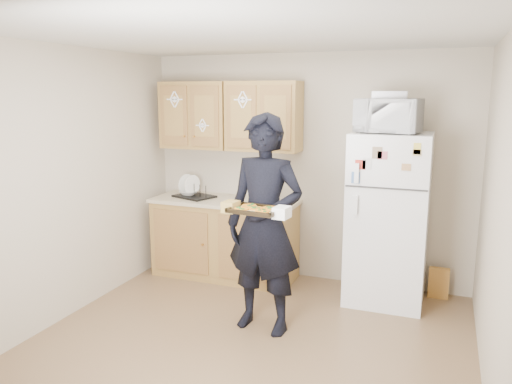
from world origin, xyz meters
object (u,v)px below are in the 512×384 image
Objects in this scene: person at (265,225)px; baking_tray at (256,211)px; dish_rack at (194,190)px; refrigerator at (388,219)px; microwave at (388,116)px.

baking_tray is (0.03, -0.30, 0.19)m from person.
dish_rack is (-1.25, 1.07, 0.03)m from person.
refrigerator is 4.26× the size of baking_tray.
microwave is at bearing 53.76° from person.
microwave is at bearing 62.15° from baking_tray.
person is 1.64m from dish_rack.
baking_tray reaches higher than dish_rack.
person is at bearing -132.15° from refrigerator.
person is (-0.93, -1.03, 0.11)m from refrigerator.
microwave is at bearing -129.30° from refrigerator.
person is at bearing -40.55° from dish_rack.
refrigerator is 1.63m from baking_tray.
refrigerator reaches higher than dish_rack.
refrigerator is 0.89× the size of person.
dish_rack is at bearing 139.17° from baking_tray.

